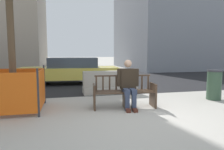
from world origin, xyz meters
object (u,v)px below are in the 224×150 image
Objects in this scene: street_bench at (124,93)px; jersey_barrier_centre at (110,84)px; car_taxi_near at (70,70)px; construction_fence at (14,89)px; trash_bin at (214,85)px; seated_person at (128,83)px.

jersey_barrier_centre is at bearing 88.64° from street_bench.
car_taxi_near is at bearing 105.31° from street_bench.
jersey_barrier_centre is 3.42m from construction_fence.
street_bench is 5.10m from car_taxi_near.
car_taxi_near is 5.02× the size of trash_bin.
trash_bin is (3.01, 0.35, -0.20)m from seated_person.
construction_fence is at bearing 172.99° from seated_person.
street_bench is at bearing -91.36° from jersey_barrier_centre.
jersey_barrier_centre is 2.09× the size of trash_bin.
jersey_barrier_centre is 3.19m from car_taxi_near.
car_taxi_near is at bearing 71.78° from construction_fence.
jersey_barrier_centre is at bearing 91.42° from seated_person.
street_bench is at bearing -174.81° from trash_bin.
construction_fence is (-2.91, -1.77, 0.23)m from jersey_barrier_centre.
trash_bin reaches higher than street_bench.
seated_person is at bearing -7.01° from construction_fence.
car_taxi_near is (-1.45, 4.98, -0.03)m from seated_person.
seated_person reaches higher than street_bench.
jersey_barrier_centre is 1.42× the size of construction_fence.
construction_fence is at bearing 174.07° from street_bench.
construction_fence reaches higher than trash_bin.
jersey_barrier_centre is at bearing 31.25° from construction_fence.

